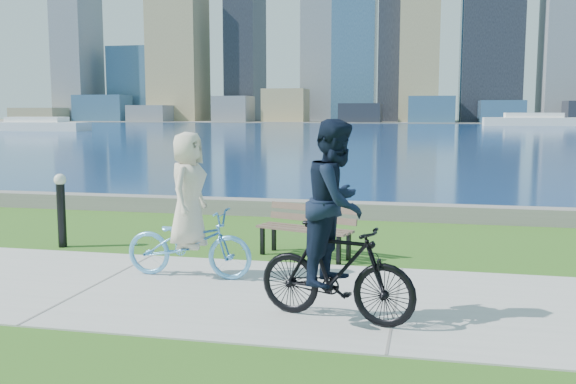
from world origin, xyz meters
name	(u,v)px	position (x,y,z in m)	size (l,w,h in m)	color
ground	(396,304)	(0.00, 0.00, 0.00)	(320.00, 320.00, 0.00)	#295716
concrete_path	(396,303)	(0.00, 0.00, 0.01)	(80.00, 3.50, 0.02)	#A6A5A1
seawall	(411,212)	(0.00, 6.20, 0.17)	(90.00, 0.50, 0.35)	slate
bay_water	(427,130)	(0.00, 72.00, 0.00)	(320.00, 131.00, 0.01)	navy
far_shore	(428,122)	(0.00, 130.00, 0.06)	(320.00, 30.00, 0.12)	slate
city_skyline	(404,24)	(-5.36, 129.51, 20.05)	(175.86, 22.26, 76.00)	#908058
ferry_near	(37,125)	(-44.67, 59.65, 0.68)	(12.13, 3.46, 1.65)	white
ferry_far	(533,120)	(16.20, 99.71, 0.85)	(15.08, 4.31, 2.05)	white
park_bench	(307,226)	(-1.54, 2.33, 0.50)	(1.68, 1.02, 0.82)	black
bollard_lamp	(61,205)	(-5.83, 2.11, 0.73)	(0.21, 0.21, 1.28)	black
cyclist_woman	(189,224)	(-2.92, 0.62, 0.78)	(0.69, 1.86, 2.04)	#60AFEB
cyclist_man	(336,237)	(-0.63, -0.82, 0.96)	(0.96, 1.91, 2.24)	black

